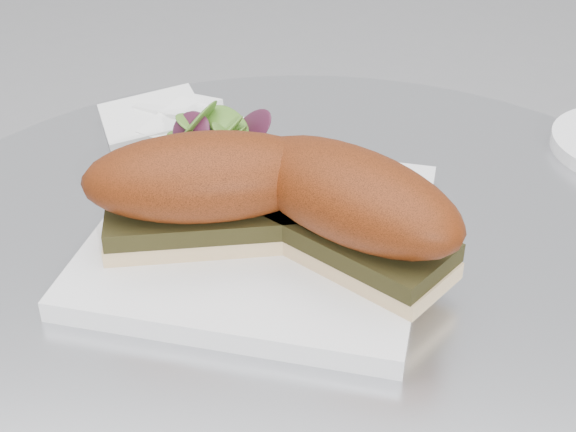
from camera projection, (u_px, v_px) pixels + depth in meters
The scene contains 5 objects.
plate at pixel (262, 235), 0.61m from camera, with size 0.24×0.24×0.02m, color white.
sandwich_left at pixel (208, 187), 0.57m from camera, with size 0.19×0.11×0.08m.
sandwich_right at pixel (350, 205), 0.55m from camera, with size 0.19×0.17×0.08m.
salad at pixel (227, 151), 0.65m from camera, with size 0.10×0.10×0.05m, color #517F29, non-canonical shape.
napkin at pixel (172, 132), 0.74m from camera, with size 0.12×0.12×0.02m, color white, non-canonical shape.
Camera 1 is at (0.03, -0.46, 1.08)m, focal length 50.00 mm.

